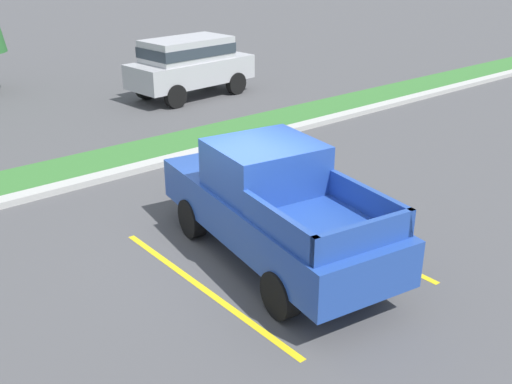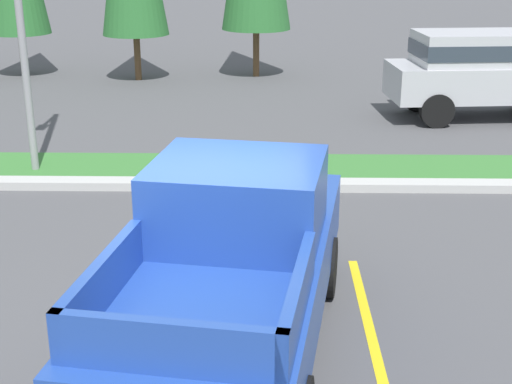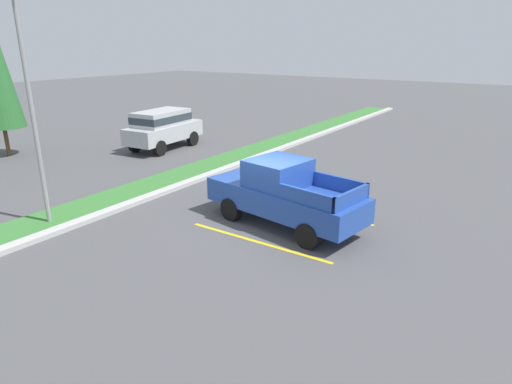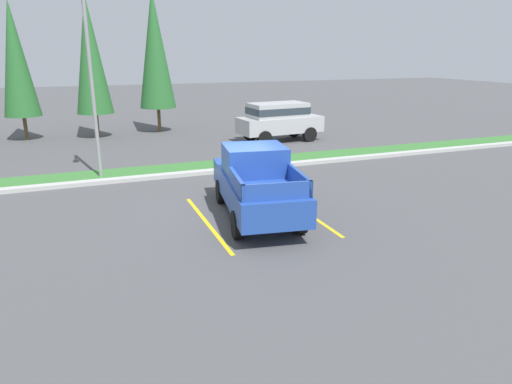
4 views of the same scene
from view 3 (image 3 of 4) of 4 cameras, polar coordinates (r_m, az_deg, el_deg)
name	(u,v)px [view 3 (image 3 of 4)]	position (r m, az deg, el deg)	size (l,w,h in m)	color
ground_plane	(265,226)	(14.07, 1.13, -4.42)	(120.00, 120.00, 0.00)	#4C4C4F
parking_line_near	(257,242)	(12.99, 0.18, -6.44)	(0.12, 4.80, 0.01)	yellow
parking_line_far	(307,210)	(15.46, 6.60, -2.35)	(0.12, 4.80, 0.01)	yellow
curb_strip	(154,195)	(17.09, -13.08, -0.39)	(56.00, 0.40, 0.15)	#B2B2AD
grass_median	(134,191)	(17.90, -15.50, 0.12)	(56.00, 1.80, 0.06)	#387533
pickup_truck_main	(284,194)	(13.85, 3.60, -0.22)	(2.67, 5.45, 2.10)	black
suv_distant	(163,126)	(24.66, -11.93, 8.28)	(4.75, 2.27, 2.10)	black
street_light	(31,90)	(14.71, -27.01, 11.64)	(0.24, 1.49, 7.32)	gray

